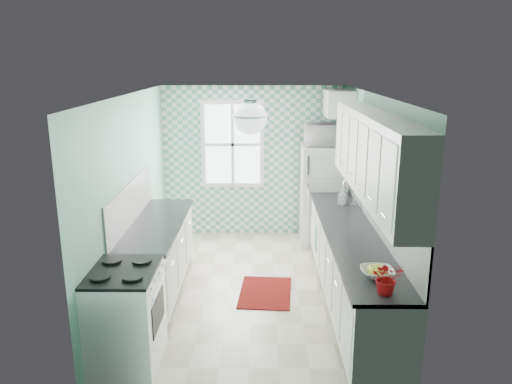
{
  "coord_description": "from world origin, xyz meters",
  "views": [
    {
      "loc": [
        0.1,
        -5.95,
        2.91
      ],
      "look_at": [
        0.05,
        0.25,
        1.25
      ],
      "focal_mm": 35.0,
      "sensor_mm": 36.0,
      "label": 1
    }
  ],
  "objects_px": {
    "potted_plant": "(387,278)",
    "microwave": "(325,135)",
    "fridge": "(323,195)",
    "stove": "(125,316)",
    "fruit_bowl": "(377,272)",
    "sink": "(340,207)",
    "ceiling_light": "(250,118)"
  },
  "relations": [
    {
      "from": "fruit_bowl",
      "to": "fridge",
      "type": "bearing_deg",
      "value": 91.51
    },
    {
      "from": "fridge",
      "to": "sink",
      "type": "relative_size",
      "value": 3.01
    },
    {
      "from": "ceiling_light",
      "to": "fridge",
      "type": "bearing_deg",
      "value": 66.71
    },
    {
      "from": "sink",
      "to": "fruit_bowl",
      "type": "height_order",
      "value": "sink"
    },
    {
      "from": "potted_plant",
      "to": "microwave",
      "type": "distance_m",
      "value": 3.84
    },
    {
      "from": "potted_plant",
      "to": "ceiling_light",
      "type": "bearing_deg",
      "value": 135.1
    },
    {
      "from": "potted_plant",
      "to": "microwave",
      "type": "relative_size",
      "value": 0.48
    },
    {
      "from": "ceiling_light",
      "to": "fruit_bowl",
      "type": "xyz_separation_m",
      "value": [
        1.2,
        -0.84,
        -1.34
      ]
    },
    {
      "from": "sink",
      "to": "potted_plant",
      "type": "distance_m",
      "value": 2.63
    },
    {
      "from": "stove",
      "to": "fruit_bowl",
      "type": "height_order",
      "value": "fruit_bowl"
    },
    {
      "from": "ceiling_light",
      "to": "stove",
      "type": "distance_m",
      "value": 2.32
    },
    {
      "from": "fridge",
      "to": "stove",
      "type": "distance_m",
      "value": 4.11
    },
    {
      "from": "fridge",
      "to": "potted_plant",
      "type": "height_order",
      "value": "fridge"
    },
    {
      "from": "fridge",
      "to": "microwave",
      "type": "bearing_deg",
      "value": 50.52
    },
    {
      "from": "sink",
      "to": "fruit_bowl",
      "type": "relative_size",
      "value": 1.72
    },
    {
      "from": "potted_plant",
      "to": "sink",
      "type": "bearing_deg",
      "value": 89.92
    },
    {
      "from": "ceiling_light",
      "to": "fruit_bowl",
      "type": "relative_size",
      "value": 1.13
    },
    {
      "from": "fridge",
      "to": "potted_plant",
      "type": "distance_m",
      "value": 3.79
    },
    {
      "from": "fridge",
      "to": "potted_plant",
      "type": "xyz_separation_m",
      "value": [
        0.09,
        -3.77,
        0.29
      ]
    },
    {
      "from": "ceiling_light",
      "to": "sink",
      "type": "bearing_deg",
      "value": 49.88
    },
    {
      "from": "fruit_bowl",
      "to": "potted_plant",
      "type": "height_order",
      "value": "potted_plant"
    },
    {
      "from": "sink",
      "to": "fruit_bowl",
      "type": "distance_m",
      "value": 2.27
    },
    {
      "from": "stove",
      "to": "sink",
      "type": "relative_size",
      "value": 1.82
    },
    {
      "from": "stove",
      "to": "potted_plant",
      "type": "relative_size",
      "value": 3.25
    },
    {
      "from": "ceiling_light",
      "to": "stove",
      "type": "height_order",
      "value": "ceiling_light"
    },
    {
      "from": "microwave",
      "to": "stove",
      "type": "bearing_deg",
      "value": 54.25
    },
    {
      "from": "ceiling_light",
      "to": "stove",
      "type": "relative_size",
      "value": 0.36
    },
    {
      "from": "fridge",
      "to": "fruit_bowl",
      "type": "relative_size",
      "value": 5.17
    },
    {
      "from": "stove",
      "to": "microwave",
      "type": "xyz_separation_m",
      "value": [
        2.31,
        3.39,
        1.26
      ]
    },
    {
      "from": "potted_plant",
      "to": "fridge",
      "type": "bearing_deg",
      "value": 91.37
    },
    {
      "from": "microwave",
      "to": "fruit_bowl",
      "type": "bearing_deg",
      "value": 89.99
    },
    {
      "from": "ceiling_light",
      "to": "potted_plant",
      "type": "xyz_separation_m",
      "value": [
        1.2,
        -1.2,
        -1.23
      ]
    }
  ]
}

